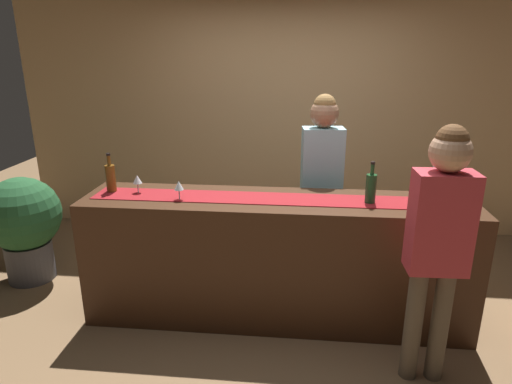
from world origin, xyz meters
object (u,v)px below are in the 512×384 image
Objects in this scene: wine_glass_mid_counter at (179,186)px; wine_bottle_amber at (111,178)px; wine_bottle_green at (371,188)px; bartender at (322,171)px; wine_glass_near_customer at (137,180)px; potted_plant_tall at (24,222)px; wine_bottle_clear at (432,188)px; customer_sipping at (439,233)px.

wine_bottle_amber is at bearing 166.41° from wine_glass_mid_counter.
wine_glass_mid_counter is (-1.37, -0.07, -0.01)m from wine_bottle_green.
bartender is at bearing 32.58° from wine_glass_mid_counter.
wine_bottle_amber is 0.21m from wine_glass_near_customer.
potted_plant_tall is at bearing 163.75° from wine_glass_mid_counter.
wine_bottle_clear reaches higher than wine_glass_mid_counter.
bartender is 1.34m from customer_sipping.
wine_glass_near_customer is at bearing -15.29° from potted_plant_tall.
wine_bottle_amber and wine_bottle_clear have the same top height.
wine_bottle_clear is 2.10× the size of wine_glass_mid_counter.
customer_sipping reaches higher than wine_glass_mid_counter.
wine_glass_near_customer is at bearing -3.24° from wine_bottle_amber.
wine_glass_near_customer is 1.00× the size of wine_glass_mid_counter.
wine_bottle_amber reaches higher than wine_glass_mid_counter.
wine_glass_near_customer is (0.21, -0.01, -0.01)m from wine_bottle_amber.
wine_bottle_amber is 1.17m from potted_plant_tall.
wine_glass_mid_counter is (0.35, -0.13, 0.00)m from wine_glass_near_customer.
potted_plant_tall is at bearing 164.71° from wine_glass_near_customer.
bartender is at bearing 21.23° from wine_glass_near_customer.
potted_plant_tall is at bearing 172.56° from wine_bottle_green.
potted_plant_tall is (-0.99, 0.32, -0.53)m from wine_bottle_amber.
wine_glass_near_customer is at bearing 160.54° from wine_glass_mid_counter.
wine_bottle_green is at bearing -7.44° from potted_plant_tall.
wine_bottle_green is 0.66m from customer_sipping.
wine_glass_mid_counter is at bearing -19.46° from wine_glass_near_customer.
wine_bottle_clear is 2.15m from wine_glass_near_customer.
customer_sipping is (1.68, -0.51, -0.08)m from wine_glass_mid_counter.
bartender reaches higher than customer_sipping.
wine_glass_near_customer is 0.15× the size of potted_plant_tall.
bartender is at bearing 4.70° from potted_plant_tall.
wine_bottle_amber is at bearing 176.76° from wine_glass_near_customer.
customer_sipping is at bearing -61.75° from wine_bottle_green.
wine_bottle_clear is at bearing 137.91° from bartender.
wine_glass_mid_counter is 1.76m from customer_sipping.
wine_bottle_green is 1.37m from wine_glass_mid_counter.
wine_bottle_clear is 1.80m from wine_glass_mid_counter.
wine_bottle_green is 1.00× the size of wine_bottle_amber.
wine_bottle_clear reaches higher than potted_plant_tall.
wine_bottle_clear reaches higher than wine_glass_near_customer.
wine_glass_mid_counter is 1.25m from bartender.
wine_bottle_clear is 0.64m from customer_sipping.
wine_bottle_green is 0.43m from wine_bottle_clear.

